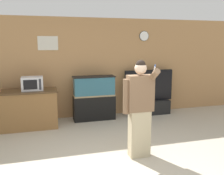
{
  "coord_description": "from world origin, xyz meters",
  "views": [
    {
      "loc": [
        -1.16,
        -3.38,
        1.96
      ],
      "look_at": [
        0.22,
        1.5,
        1.05
      ],
      "focal_mm": 40.0,
      "sensor_mm": 36.0,
      "label": 1
    }
  ],
  "objects_px": {
    "counter_island": "(24,109)",
    "aquarium_on_stand": "(94,98)",
    "microwave": "(32,83)",
    "tv_on_stand": "(149,101)",
    "person_standing": "(139,108)"
  },
  "relations": [
    {
      "from": "counter_island",
      "to": "aquarium_on_stand",
      "type": "bearing_deg",
      "value": 6.5
    },
    {
      "from": "microwave",
      "to": "tv_on_stand",
      "type": "height_order",
      "value": "tv_on_stand"
    },
    {
      "from": "aquarium_on_stand",
      "to": "tv_on_stand",
      "type": "xyz_separation_m",
      "value": [
        1.56,
        0.09,
        -0.21
      ]
    },
    {
      "from": "microwave",
      "to": "person_standing",
      "type": "bearing_deg",
      "value": -49.66
    },
    {
      "from": "tv_on_stand",
      "to": "person_standing",
      "type": "relative_size",
      "value": 0.83
    },
    {
      "from": "microwave",
      "to": "aquarium_on_stand",
      "type": "xyz_separation_m",
      "value": [
        1.48,
        0.19,
        -0.47
      ]
    },
    {
      "from": "microwave",
      "to": "person_standing",
      "type": "distance_m",
      "value": 2.77
    },
    {
      "from": "tv_on_stand",
      "to": "counter_island",
      "type": "bearing_deg",
      "value": -174.96
    },
    {
      "from": "aquarium_on_stand",
      "to": "person_standing",
      "type": "relative_size",
      "value": 0.67
    },
    {
      "from": "microwave",
      "to": "tv_on_stand",
      "type": "xyz_separation_m",
      "value": [
        3.04,
        0.28,
        -0.69
      ]
    },
    {
      "from": "counter_island",
      "to": "person_standing",
      "type": "distance_m",
      "value": 2.94
    },
    {
      "from": "microwave",
      "to": "tv_on_stand",
      "type": "distance_m",
      "value": 3.13
    },
    {
      "from": "tv_on_stand",
      "to": "microwave",
      "type": "bearing_deg",
      "value": -174.73
    },
    {
      "from": "person_standing",
      "to": "aquarium_on_stand",
      "type": "bearing_deg",
      "value": 97.72
    },
    {
      "from": "counter_island",
      "to": "tv_on_stand",
      "type": "relative_size",
      "value": 1.1
    }
  ]
}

